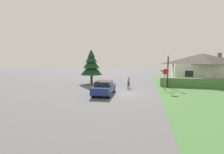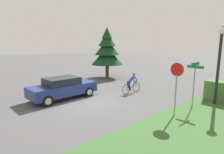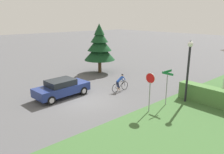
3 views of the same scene
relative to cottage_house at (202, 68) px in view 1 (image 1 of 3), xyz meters
The scene contains 9 objects.
ground_plane 16.55m from the cottage_house, 133.43° to the right, with size 140.00×140.00×0.00m, color #515154.
cottage_house is the anchor object (origin of this frame).
hedge_row 5.82m from the cottage_house, 100.29° to the right, with size 11.78×0.90×1.25m, color #4C7A3D.
sedan_left_lane 18.24m from the cottage_house, 135.75° to the right, with size 2.08×4.42×1.42m.
cyclist 13.88m from the cottage_house, 143.23° to the right, with size 0.44×1.80×1.47m.
stop_sign 11.82m from the cottage_house, 124.31° to the right, with size 0.68×0.08×2.66m.
street_lamp 8.71m from the cottage_house, 133.75° to the right, with size 0.38×0.38×4.53m.
street_name_sign 10.34m from the cottage_house, 129.91° to the right, with size 0.90×0.90×2.55m.
conifer_tall_near 18.09m from the cottage_house, 162.38° to the right, with size 3.43×3.43×5.44m.
Camera 1 is at (2.69, -15.64, 3.28)m, focal length 24.00 mm.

